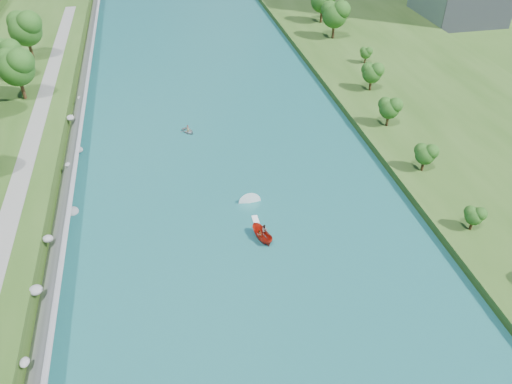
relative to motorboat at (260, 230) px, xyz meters
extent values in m
plane|color=#2D5119|center=(-2.50, -9.90, -0.88)|extent=(260.00, 260.00, 0.00)
cube|color=#185E5C|center=(-2.50, 10.10, -0.83)|extent=(55.00, 240.00, 0.10)
cube|color=#2D5119|center=(47.00, 10.10, -0.13)|extent=(44.00, 240.00, 1.50)
cube|color=slate|center=(-28.35, 10.10, 0.92)|extent=(3.54, 236.00, 4.05)
ellipsoid|color=gray|center=(-29.46, -17.83, 1.87)|extent=(1.06, 1.34, 0.66)
ellipsoid|color=gray|center=(-29.57, -7.84, 2.29)|extent=(1.65, 1.57, 1.10)
ellipsoid|color=gray|center=(-29.35, 1.89, 2.02)|extent=(1.46, 1.21, 1.02)
ellipsoid|color=gray|center=(-27.32, 10.95, -0.68)|extent=(1.76, 2.02, 1.31)
ellipsoid|color=gray|center=(-28.54, 21.38, 1.44)|extent=(0.96, 1.03, 0.67)
ellipsoid|color=gray|center=(-27.42, 28.41, 0.00)|extent=(1.30, 1.48, 0.92)
ellipsoid|color=gray|center=(-29.41, 37.82, 1.84)|extent=(1.46, 1.81, 0.89)
ellipsoid|color=gray|center=(-28.33, 47.76, 1.11)|extent=(1.27, 1.04, 0.96)
cube|color=gray|center=(-35.00, 10.10, 2.67)|extent=(3.00, 200.00, 0.10)
ellipsoid|color=#134A14|center=(-38.72, 46.77, 8.82)|extent=(7.44, 7.44, 12.40)
ellipsoid|color=#134A14|center=(-42.50, 57.52, 7.85)|extent=(6.28, 6.28, 10.47)
ellipsoid|color=#134A14|center=(-40.23, 68.88, 9.25)|extent=(7.96, 7.96, 13.26)
ellipsoid|color=#134A14|center=(29.45, -6.87, 2.94)|extent=(2.78, 2.78, 4.63)
ellipsoid|color=#134A14|center=(29.76, 8.56, 3.59)|extent=(3.56, 3.56, 5.94)
ellipsoid|color=#134A14|center=(30.36, 24.27, 4.06)|extent=(4.13, 4.13, 6.88)
ellipsoid|color=#134A14|center=(33.30, 39.89, 4.30)|extent=(4.42, 4.42, 7.37)
ellipsoid|color=#134A14|center=(38.01, 54.50, 2.98)|extent=(2.84, 2.84, 4.73)
ellipsoid|color=#134A14|center=(36.15, 72.84, 6.48)|extent=(7.03, 7.03, 11.72)
ellipsoid|color=#134A14|center=(37.13, 86.31, 6.56)|extent=(7.13, 7.13, 11.88)
imported|color=#B7200E|center=(-0.02, -1.22, 0.10)|extent=(3.08, 4.85, 1.75)
imported|color=#66605B|center=(-0.42, -1.62, 0.41)|extent=(0.73, 0.67, 1.67)
imported|color=#66605B|center=(0.48, -0.72, 0.46)|extent=(0.92, 0.74, 1.78)
cube|color=white|center=(-0.02, 1.78, -0.75)|extent=(0.90, 5.00, 0.06)
imported|color=gray|center=(-7.36, 32.07, -0.46)|extent=(3.49, 3.82, 0.65)
imported|color=#66605B|center=(-7.36, 32.07, 0.10)|extent=(0.63, 0.42, 1.26)
camera|label=1|loc=(-12.07, -53.80, 47.69)|focal=35.00mm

